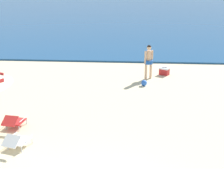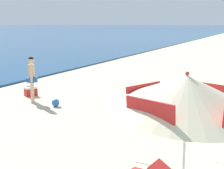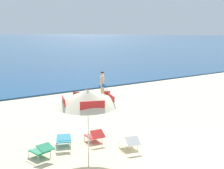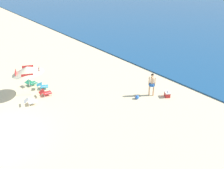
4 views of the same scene
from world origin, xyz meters
name	(u,v)px [view 2 (image 2 of 4)]	position (x,y,z in m)	size (l,w,h in m)	color
beach_umbrella_striped_main	(186,93)	(-3.86, 3.45, 2.03)	(3.25, 3.25, 2.40)	silver
person_standing_near_shore	(32,76)	(1.76, 10.54, 1.02)	(0.45, 0.43, 1.77)	#D8A87F
cooler_box	(31,91)	(2.66, 11.31, 0.20)	(0.60, 0.55, 0.43)	red
beach_ball	(56,103)	(1.53, 9.33, 0.14)	(0.29, 0.29, 0.29)	blue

